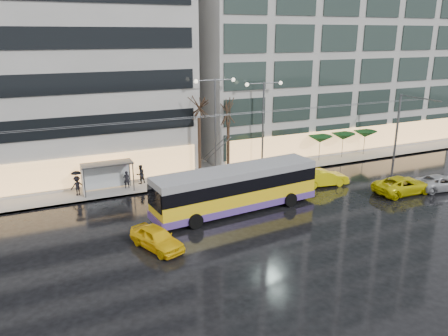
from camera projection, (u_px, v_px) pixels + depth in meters
ground at (250, 223)px, 31.13m from camera, size 140.00×140.00×0.00m
sidewalk at (203, 167)px, 44.09m from camera, size 80.00×10.00×0.15m
kerb at (223, 182)px, 39.78m from camera, size 80.00×0.10×0.15m
building_right at (320, 37)px, 51.46m from camera, size 32.00×14.00×25.00m
trolleybus at (236, 190)px, 32.95m from camera, size 13.34×5.47×6.10m
catenary at (218, 141)px, 37.19m from camera, size 42.24×5.12×7.00m
bus_shelter at (102, 171)px, 36.55m from camera, size 4.20×1.60×2.51m
street_lamp_near at (215, 114)px, 39.56m from camera, size 3.96×0.36×9.03m
street_lamp_far at (263, 113)px, 41.62m from camera, size 3.96×0.36×8.53m
tree_a at (199, 103)px, 38.82m from camera, size 3.20×3.20×8.40m
tree_b at (228, 108)px, 40.38m from camera, size 3.20×3.20×7.70m
parasol_a at (320, 139)px, 45.51m from camera, size 2.50×2.50×2.65m
parasol_b at (343, 137)px, 46.70m from camera, size 2.50×2.50×2.65m
parasol_c at (365, 134)px, 47.88m from camera, size 2.50×2.50×2.65m
taxi_a at (157, 238)px, 27.34m from camera, size 3.01×4.45×1.41m
taxi_b at (323, 178)px, 38.70m from camera, size 4.61×2.04×1.47m
taxi_c at (403, 185)px, 36.84m from camera, size 5.26×2.48×1.45m
sedan_silver at (441, 183)px, 37.75m from camera, size 4.95×2.90×1.29m
pedestrian_a at (126, 172)px, 37.48m from camera, size 1.00×1.02×2.19m
pedestrian_b at (140, 174)px, 38.80m from camera, size 1.02×0.92×1.71m
pedestrian_c at (77, 182)px, 35.89m from camera, size 1.17×0.96×2.11m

